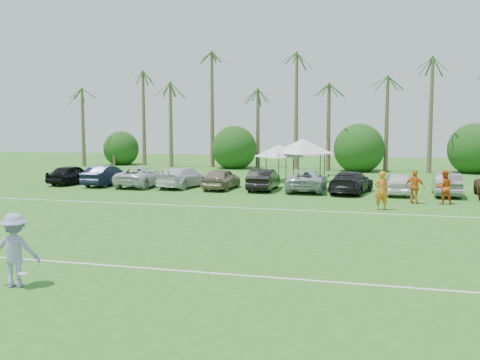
# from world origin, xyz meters

# --- Properties ---
(ground) EXTENTS (120.00, 120.00, 0.00)m
(ground) POSITION_xyz_m (0.00, 0.00, 0.00)
(ground) COLOR #2D691F
(ground) RESTS_ON ground
(field_lines) EXTENTS (80.00, 12.10, 0.01)m
(field_lines) POSITION_xyz_m (0.00, 8.00, 0.01)
(field_lines) COLOR white
(field_lines) RESTS_ON ground
(palm_tree_0) EXTENTS (2.40, 2.40, 8.90)m
(palm_tree_0) POSITION_xyz_m (-22.00, 38.00, 7.48)
(palm_tree_0) COLOR brown
(palm_tree_0) RESTS_ON ground
(palm_tree_1) EXTENTS (2.40, 2.40, 9.90)m
(palm_tree_1) POSITION_xyz_m (-17.00, 38.00, 8.35)
(palm_tree_1) COLOR brown
(palm_tree_1) RESTS_ON ground
(palm_tree_2) EXTENTS (2.40, 2.40, 10.90)m
(palm_tree_2) POSITION_xyz_m (-12.00, 38.00, 9.21)
(palm_tree_2) COLOR brown
(palm_tree_2) RESTS_ON ground
(palm_tree_3) EXTENTS (2.40, 2.40, 11.90)m
(palm_tree_3) POSITION_xyz_m (-8.00, 38.00, 10.06)
(palm_tree_3) COLOR brown
(palm_tree_3) RESTS_ON ground
(palm_tree_4) EXTENTS (2.40, 2.40, 8.90)m
(palm_tree_4) POSITION_xyz_m (-4.00, 38.00, 7.48)
(palm_tree_4) COLOR brown
(palm_tree_4) RESTS_ON ground
(palm_tree_5) EXTENTS (2.40, 2.40, 9.90)m
(palm_tree_5) POSITION_xyz_m (0.00, 38.00, 8.35)
(palm_tree_5) COLOR brown
(palm_tree_5) RESTS_ON ground
(palm_tree_6) EXTENTS (2.40, 2.40, 10.90)m
(palm_tree_6) POSITION_xyz_m (4.00, 38.00, 9.21)
(palm_tree_6) COLOR brown
(palm_tree_6) RESTS_ON ground
(palm_tree_7) EXTENTS (2.40, 2.40, 11.90)m
(palm_tree_7) POSITION_xyz_m (8.00, 38.00, 10.06)
(palm_tree_7) COLOR brown
(palm_tree_7) RESTS_ON ground
(palm_tree_8) EXTENTS (2.40, 2.40, 8.90)m
(palm_tree_8) POSITION_xyz_m (13.00, 38.00, 7.48)
(palm_tree_8) COLOR brown
(palm_tree_8) RESTS_ON ground
(bush_tree_0) EXTENTS (4.00, 4.00, 4.00)m
(bush_tree_0) POSITION_xyz_m (-19.00, 39.00, 1.80)
(bush_tree_0) COLOR brown
(bush_tree_0) RESTS_ON ground
(bush_tree_1) EXTENTS (4.00, 4.00, 4.00)m
(bush_tree_1) POSITION_xyz_m (-6.00, 39.00, 1.80)
(bush_tree_1) COLOR brown
(bush_tree_1) RESTS_ON ground
(bush_tree_2) EXTENTS (4.00, 4.00, 4.00)m
(bush_tree_2) POSITION_xyz_m (6.00, 39.00, 1.80)
(bush_tree_2) COLOR brown
(bush_tree_2) RESTS_ON ground
(bush_tree_3) EXTENTS (4.00, 4.00, 4.00)m
(bush_tree_3) POSITION_xyz_m (16.00, 39.00, 1.80)
(bush_tree_3) COLOR brown
(bush_tree_3) RESTS_ON ground
(sideline_player_a) EXTENTS (0.83, 0.66, 1.98)m
(sideline_player_a) POSITION_xyz_m (8.04, 15.27, 0.99)
(sideline_player_a) COLOR orange
(sideline_player_a) RESTS_ON ground
(sideline_player_b) EXTENTS (1.02, 0.86, 1.86)m
(sideline_player_b) POSITION_xyz_m (11.34, 18.18, 0.93)
(sideline_player_b) COLOR #DE4E18
(sideline_player_b) RESTS_ON ground
(sideline_player_c) EXTENTS (1.17, 0.80, 1.84)m
(sideline_player_c) POSITION_xyz_m (9.81, 17.90, 0.92)
(sideline_player_c) COLOR orange
(sideline_player_c) RESTS_ON ground
(canopy_tent_left) EXTENTS (4.01, 4.01, 3.25)m
(canopy_tent_left) POSITION_xyz_m (0.48, 27.58, 2.78)
(canopy_tent_left) COLOR black
(canopy_tent_left) RESTS_ON ground
(canopy_tent_right) EXTENTS (4.65, 4.65, 3.77)m
(canopy_tent_right) POSITION_xyz_m (2.25, 27.58, 3.23)
(canopy_tent_right) COLOR black
(canopy_tent_right) RESTS_ON ground
(frisbee_player) EXTENTS (1.42, 1.03, 1.99)m
(frisbee_player) POSITION_xyz_m (-1.39, -0.54, 0.99)
(frisbee_player) COLOR #9890CC
(frisbee_player) RESTS_ON ground
(parked_car_0) EXTENTS (2.26, 4.34, 1.41)m
(parked_car_0) POSITION_xyz_m (-13.63, 21.61, 0.70)
(parked_car_0) COLOR black
(parked_car_0) RESTS_ON ground
(parked_car_1) EXTENTS (1.80, 4.37, 1.41)m
(parked_car_1) POSITION_xyz_m (-10.80, 21.46, 0.70)
(parked_car_1) COLOR black
(parked_car_1) RESTS_ON ground
(parked_car_2) EXTENTS (2.72, 5.23, 1.41)m
(parked_car_2) POSITION_xyz_m (-7.96, 21.62, 0.70)
(parked_car_2) COLOR silver
(parked_car_2) RESTS_ON ground
(parked_car_3) EXTENTS (2.83, 5.13, 1.41)m
(parked_car_3) POSITION_xyz_m (-5.13, 21.81, 0.70)
(parked_car_3) COLOR white
(parked_car_3) RESTS_ON ground
(parked_car_4) EXTENTS (1.87, 4.21, 1.41)m
(parked_car_4) POSITION_xyz_m (-2.29, 21.49, 0.70)
(parked_car_4) COLOR gray
(parked_car_4) RESTS_ON ground
(parked_car_5) EXTENTS (1.53, 4.29, 1.41)m
(parked_car_5) POSITION_xyz_m (0.54, 21.73, 0.70)
(parked_car_5) COLOR black
(parked_car_5) RESTS_ON ground
(parked_car_6) EXTENTS (2.52, 5.15, 1.41)m
(parked_car_6) POSITION_xyz_m (3.37, 21.97, 0.70)
(parked_car_6) COLOR #A1A9B1
(parked_car_6) RESTS_ON ground
(parked_car_7) EXTENTS (2.86, 5.14, 1.41)m
(parked_car_7) POSITION_xyz_m (6.21, 21.58, 0.70)
(parked_car_7) COLOR black
(parked_car_7) RESTS_ON ground
(parked_car_8) EXTENTS (1.75, 4.17, 1.41)m
(parked_car_8) POSITION_xyz_m (9.04, 21.62, 0.70)
(parked_car_8) COLOR white
(parked_car_8) RESTS_ON ground
(parked_car_9) EXTENTS (1.61, 4.32, 1.41)m
(parked_car_9) POSITION_xyz_m (11.88, 21.93, 0.70)
(parked_car_9) COLOR slate
(parked_car_9) RESTS_ON ground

